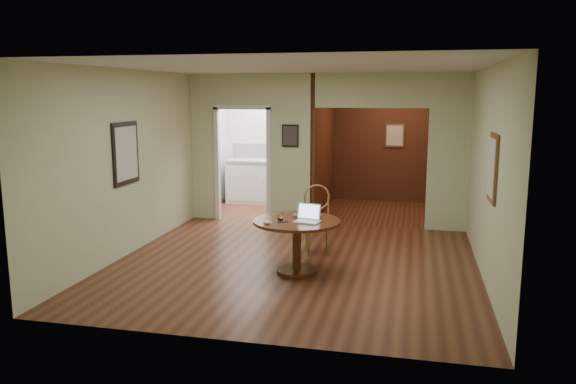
% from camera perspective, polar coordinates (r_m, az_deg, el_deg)
% --- Properties ---
extents(floor, '(5.00, 5.00, 0.00)m').
position_cam_1_polar(floor, '(7.86, 0.56, -7.41)').
color(floor, '#462114').
rests_on(floor, ground).
extents(room_shell, '(5.20, 7.50, 5.00)m').
position_cam_1_polar(room_shell, '(10.69, 1.64, 4.29)').
color(room_shell, silver).
rests_on(room_shell, ground).
extents(dining_table, '(1.15, 1.15, 0.72)m').
position_cam_1_polar(dining_table, '(7.40, 0.90, -4.26)').
color(dining_table, '#5D2E17').
rests_on(dining_table, ground).
extents(chair, '(0.54, 0.54, 1.02)m').
position_cam_1_polar(chair, '(8.34, 3.01, -2.39)').
color(chair, olive).
rests_on(chair, ground).
extents(open_laptop, '(0.35, 0.33, 0.22)m').
position_cam_1_polar(open_laptop, '(7.27, 2.04, -2.52)').
color(open_laptop, silver).
rests_on(open_laptop, dining_table).
extents(closed_laptop, '(0.37, 0.25, 0.03)m').
position_cam_1_polar(closed_laptop, '(7.50, 1.88, -2.49)').
color(closed_laptop, '#ADACB1').
rests_on(closed_laptop, dining_table).
extents(mouse, '(0.12, 0.07, 0.05)m').
position_cam_1_polar(mouse, '(7.11, -2.13, -3.12)').
color(mouse, silver).
rests_on(mouse, dining_table).
extents(wine_glass, '(0.09, 0.09, 0.10)m').
position_cam_1_polar(wine_glass, '(7.30, -0.77, -2.55)').
color(wine_glass, white).
rests_on(wine_glass, dining_table).
extents(pen, '(0.12, 0.10, 0.01)m').
position_cam_1_polar(pen, '(7.20, -0.55, -3.09)').
color(pen, '#0B1753').
rests_on(pen, dining_table).
extents(kitchen_cabinet, '(2.06, 0.60, 0.94)m').
position_cam_1_polar(kitchen_cabinet, '(12.05, -1.47, 1.04)').
color(kitchen_cabinet, white).
rests_on(kitchen_cabinet, ground).
extents(grocery_bag, '(0.35, 0.31, 0.30)m').
position_cam_1_polar(grocery_bag, '(11.86, 0.79, 3.90)').
color(grocery_bag, '#C1AB8D').
rests_on(grocery_bag, kitchen_cabinet).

